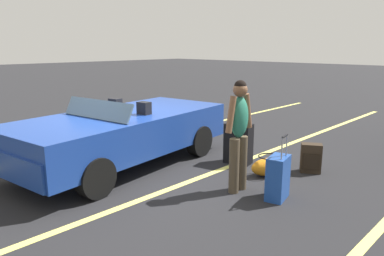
# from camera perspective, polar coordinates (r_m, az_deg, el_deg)

# --- Properties ---
(ground_plane) EXTENTS (80.00, 80.00, 0.00)m
(ground_plane) POSITION_cam_1_polar(r_m,az_deg,el_deg) (6.81, -10.72, -5.58)
(ground_plane) COLOR black
(lot_line_near) EXTENTS (18.00, 0.12, 0.01)m
(lot_line_near) POSITION_cam_1_polar(r_m,az_deg,el_deg) (7.79, -15.91, -3.51)
(lot_line_near) COLOR #EAE066
(lot_line_near) RESTS_ON ground_plane
(lot_line_mid) EXTENTS (18.00, 0.12, 0.01)m
(lot_line_mid) POSITION_cam_1_polar(r_m,az_deg,el_deg) (5.73, -1.90, -8.95)
(lot_line_mid) COLOR #EAE066
(lot_line_mid) RESTS_ON ground_plane
(lot_line_far) EXTENTS (18.00, 0.12, 0.01)m
(lot_line_far) POSITION_cam_1_polar(r_m,az_deg,el_deg) (4.41, 24.66, -17.22)
(lot_line_far) COLOR #EAE066
(lot_line_far) RESTS_ON ground_plane
(convertible_car) EXTENTS (4.33, 2.28, 1.24)m
(convertible_car) POSITION_cam_1_polar(r_m,az_deg,el_deg) (6.52, -12.27, -1.11)
(convertible_car) COLOR navy
(convertible_car) RESTS_ON ground_plane
(suitcase_large_black) EXTENTS (0.38, 0.53, 0.74)m
(suitcase_large_black) POSITION_cam_1_polar(r_m,az_deg,el_deg) (6.72, 7.30, -2.44)
(suitcase_large_black) COLOR black
(suitcase_large_black) RESTS_ON ground_plane
(suitcase_medium_bright) EXTENTS (0.44, 0.32, 0.94)m
(suitcase_medium_bright) POSITION_cam_1_polar(r_m,az_deg,el_deg) (5.28, 13.32, -7.58)
(suitcase_medium_bright) COLOR #1E479E
(suitcase_medium_bright) RESTS_ON ground_plane
(suitcase_small_carryon) EXTENTS (0.35, 0.39, 0.50)m
(suitcase_small_carryon) POSITION_cam_1_polar(r_m,az_deg,el_deg) (6.54, 18.14, -4.53)
(suitcase_small_carryon) COLOR #2D2319
(suitcase_small_carryon) RESTS_ON ground_plane
(duffel_bag) EXTENTS (0.71, 0.55, 0.34)m
(duffel_bag) POSITION_cam_1_polar(r_m,az_deg,el_deg) (6.22, 11.96, -5.89)
(duffel_bag) COLOR orange
(duffel_bag) RESTS_ON ground_plane
(traveler_person) EXTENTS (0.60, 0.23, 1.65)m
(traveler_person) POSITION_cam_1_polar(r_m,az_deg,el_deg) (5.29, 7.38, -0.32)
(traveler_person) COLOR #4C3F2D
(traveler_person) RESTS_ON ground_plane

